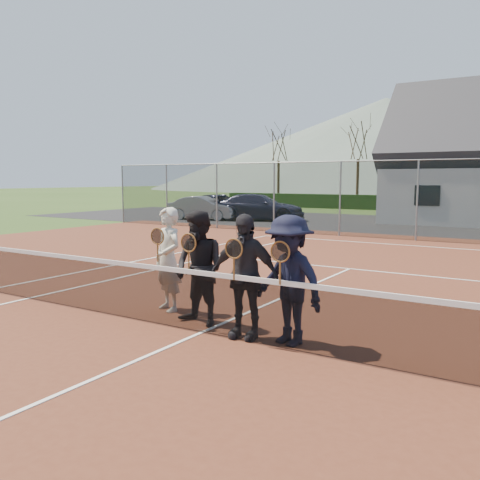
{
  "coord_description": "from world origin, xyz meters",
  "views": [
    {
      "loc": [
        4.38,
        -5.92,
        2.3
      ],
      "look_at": [
        -0.25,
        1.5,
        1.25
      ],
      "focal_mm": 38.0,
      "sensor_mm": 36.0,
      "label": 1
    }
  ],
  "objects_px": {
    "car_a": "(218,205)",
    "player_c": "(244,276)",
    "car_b": "(204,208)",
    "player_d": "(289,280)",
    "car_c": "(259,207)",
    "player_b": "(199,268)",
    "tennis_net": "(201,299)",
    "player_a": "(168,259)"
  },
  "relations": [
    {
      "from": "tennis_net",
      "to": "player_b",
      "type": "bearing_deg",
      "value": 128.32
    },
    {
      "from": "car_b",
      "to": "tennis_net",
      "type": "height_order",
      "value": "car_b"
    },
    {
      "from": "player_b",
      "to": "player_c",
      "type": "relative_size",
      "value": 1.0
    },
    {
      "from": "car_a",
      "to": "car_b",
      "type": "xyz_separation_m",
      "value": [
        0.38,
        -2.03,
        -0.07
      ]
    },
    {
      "from": "car_a",
      "to": "car_b",
      "type": "distance_m",
      "value": 2.07
    },
    {
      "from": "car_a",
      "to": "player_d",
      "type": "distance_m",
      "value": 23.96
    },
    {
      "from": "tennis_net",
      "to": "player_b",
      "type": "relative_size",
      "value": 6.49
    },
    {
      "from": "car_c",
      "to": "player_c",
      "type": "relative_size",
      "value": 2.82
    },
    {
      "from": "car_b",
      "to": "player_d",
      "type": "bearing_deg",
      "value": -151.36
    },
    {
      "from": "car_c",
      "to": "player_d",
      "type": "relative_size",
      "value": 2.82
    },
    {
      "from": "car_c",
      "to": "player_a",
      "type": "distance_m",
      "value": 19.7
    },
    {
      "from": "car_b",
      "to": "player_c",
      "type": "bearing_deg",
      "value": -152.87
    },
    {
      "from": "car_a",
      "to": "car_c",
      "type": "relative_size",
      "value": 0.85
    },
    {
      "from": "player_c",
      "to": "car_b",
      "type": "bearing_deg",
      "value": 127.54
    },
    {
      "from": "player_b",
      "to": "player_d",
      "type": "xyz_separation_m",
      "value": [
        1.61,
        -0.11,
        -0.0
      ]
    },
    {
      "from": "player_c",
      "to": "player_d",
      "type": "relative_size",
      "value": 1.0
    },
    {
      "from": "car_b",
      "to": "player_b",
      "type": "height_order",
      "value": "player_b"
    },
    {
      "from": "player_d",
      "to": "player_a",
      "type": "bearing_deg",
      "value": 168.4
    },
    {
      "from": "player_c",
      "to": "player_d",
      "type": "bearing_deg",
      "value": 6.11
    },
    {
      "from": "car_c",
      "to": "player_a",
      "type": "xyz_separation_m",
      "value": [
        8.4,
        -17.82,
        0.19
      ]
    },
    {
      "from": "car_b",
      "to": "player_d",
      "type": "relative_size",
      "value": 2.23
    },
    {
      "from": "car_a",
      "to": "player_a",
      "type": "bearing_deg",
      "value": -126.5
    },
    {
      "from": "tennis_net",
      "to": "player_c",
      "type": "height_order",
      "value": "player_c"
    },
    {
      "from": "car_c",
      "to": "player_b",
      "type": "distance_m",
      "value": 20.51
    },
    {
      "from": "player_b",
      "to": "car_a",
      "type": "bearing_deg",
      "value": 123.64
    },
    {
      "from": "player_a",
      "to": "tennis_net",
      "type": "bearing_deg",
      "value": -31.66
    },
    {
      "from": "car_b",
      "to": "player_a",
      "type": "height_order",
      "value": "player_a"
    },
    {
      "from": "car_a",
      "to": "player_a",
      "type": "xyz_separation_m",
      "value": [
        11.72,
        -18.68,
        0.19
      ]
    },
    {
      "from": "player_a",
      "to": "player_d",
      "type": "bearing_deg",
      "value": -11.6
    },
    {
      "from": "car_c",
      "to": "car_a",
      "type": "bearing_deg",
      "value": 60.4
    },
    {
      "from": "player_c",
      "to": "player_a",
      "type": "bearing_deg",
      "value": 162.44
    },
    {
      "from": "player_b",
      "to": "player_c",
      "type": "xyz_separation_m",
      "value": [
        0.93,
        -0.18,
        0.0
      ]
    },
    {
      "from": "car_a",
      "to": "car_b",
      "type": "relative_size",
      "value": 1.07
    },
    {
      "from": "car_b",
      "to": "car_c",
      "type": "bearing_deg",
      "value": -78.69
    },
    {
      "from": "player_c",
      "to": "car_a",
      "type": "bearing_deg",
      "value": 125.26
    },
    {
      "from": "car_a",
      "to": "tennis_net",
      "type": "distance_m",
      "value": 23.4
    },
    {
      "from": "car_c",
      "to": "tennis_net",
      "type": "distance_m",
      "value": 20.96
    },
    {
      "from": "car_b",
      "to": "player_a",
      "type": "bearing_deg",
      "value": -156.13
    },
    {
      "from": "player_d",
      "to": "car_c",
      "type": "bearing_deg",
      "value": 120.91
    },
    {
      "from": "car_a",
      "to": "player_c",
      "type": "height_order",
      "value": "player_c"
    },
    {
      "from": "car_a",
      "to": "player_c",
      "type": "xyz_separation_m",
      "value": [
        13.63,
        -19.28,
        0.19
      ]
    },
    {
      "from": "player_b",
      "to": "player_c",
      "type": "distance_m",
      "value": 0.94
    }
  ]
}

